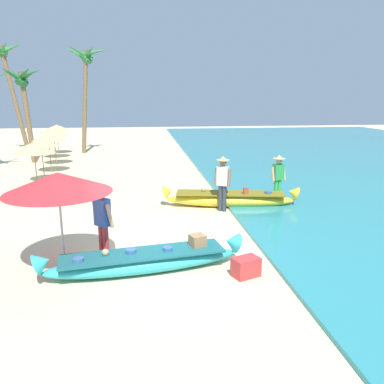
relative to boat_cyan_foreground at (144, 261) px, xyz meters
name	(u,v)px	position (x,y,z in m)	size (l,w,h in m)	color
ground_plane	(159,252)	(0.36, 1.04, -0.25)	(80.00, 80.00, 0.00)	beige
boat_cyan_foreground	(144,261)	(0.00, 0.00, 0.00)	(4.49, 1.36, 0.73)	#33B2BC
boat_yellow_midground	(230,199)	(2.97, 4.72, 0.02)	(4.70, 1.56, 0.80)	yellow
person_vendor_hatted	(223,180)	(2.60, 4.22, 0.81)	(0.58, 0.47, 1.84)	#333842
person_tourist_customer	(103,220)	(-0.91, 0.76, 0.71)	(0.53, 0.54, 1.70)	#B2383D
person_vendor_assistant	(278,176)	(4.69, 4.81, 0.76)	(0.58, 0.44, 1.75)	green
patio_umbrella_large	(58,183)	(-1.75, 0.41, 1.68)	(2.26, 2.26, 2.15)	#B7B7BC
parasol_row_0	(34,149)	(-4.08, 7.50, 1.50)	(1.60, 1.60, 1.91)	#8E6B47
parasol_row_1	(41,143)	(-4.32, 9.58, 1.50)	(1.60, 1.60, 1.91)	#8E6B47
parasol_row_2	(49,137)	(-4.52, 11.90, 1.50)	(1.60, 1.60, 1.91)	#8E6B47
parasol_row_3	(54,133)	(-4.76, 14.20, 1.50)	(1.60, 1.60, 1.91)	#8E6B47
parasol_row_4	(53,130)	(-5.30, 16.57, 1.50)	(1.60, 1.60, 1.91)	#8E6B47
parasol_row_5	(57,127)	(-5.51, 18.56, 1.50)	(1.60, 1.60, 1.91)	#8E6B47
palm_tree_tall_inland	(22,85)	(-6.43, 15.21, 4.04)	(2.21, 2.75, 5.36)	brown
palm_tree_leaning_seaward	(4,62)	(-8.58, 19.42, 5.59)	(2.70, 2.60, 7.19)	brown
palm_tree_mid_cluster	(85,67)	(-3.43, 18.72, 5.28)	(2.96, 2.41, 6.92)	brown
cooler_box	(246,267)	(2.12, -0.50, -0.05)	(0.55, 0.36, 0.41)	#C63838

